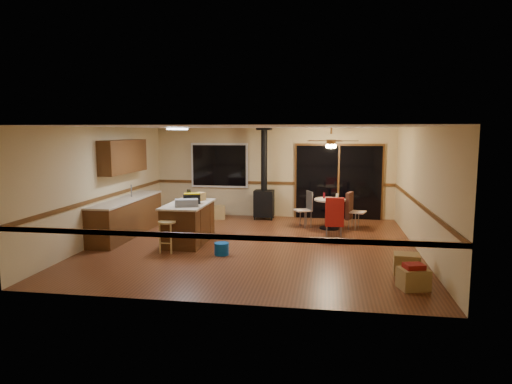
% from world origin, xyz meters
% --- Properties ---
extents(floor, '(7.00, 7.00, 0.00)m').
position_xyz_m(floor, '(0.00, 0.00, 0.00)').
color(floor, '#5E301A').
rests_on(floor, ground).
extents(ceiling, '(7.00, 7.00, 0.00)m').
position_xyz_m(ceiling, '(0.00, 0.00, 2.60)').
color(ceiling, silver).
rests_on(ceiling, ground).
extents(wall_back, '(7.00, 0.00, 7.00)m').
position_xyz_m(wall_back, '(0.00, 3.50, 1.30)').
color(wall_back, tan).
rests_on(wall_back, ground).
extents(wall_front, '(7.00, 0.00, 7.00)m').
position_xyz_m(wall_front, '(0.00, -3.50, 1.30)').
color(wall_front, tan).
rests_on(wall_front, ground).
extents(wall_left, '(0.00, 7.00, 7.00)m').
position_xyz_m(wall_left, '(-3.50, 0.00, 1.30)').
color(wall_left, tan).
rests_on(wall_left, ground).
extents(wall_right, '(0.00, 7.00, 7.00)m').
position_xyz_m(wall_right, '(3.50, 0.00, 1.30)').
color(wall_right, tan).
rests_on(wall_right, ground).
extents(chair_rail, '(7.00, 7.00, 0.08)m').
position_xyz_m(chair_rail, '(0.00, 0.00, 1.00)').
color(chair_rail, '#553215').
rests_on(chair_rail, ground).
extents(window, '(1.72, 0.10, 1.32)m').
position_xyz_m(window, '(-1.60, 3.45, 1.50)').
color(window, black).
rests_on(window, ground).
extents(sliding_door, '(2.52, 0.10, 2.10)m').
position_xyz_m(sliding_door, '(1.90, 3.45, 1.05)').
color(sliding_door, black).
rests_on(sliding_door, ground).
extents(lower_cabinets, '(0.60, 3.00, 0.86)m').
position_xyz_m(lower_cabinets, '(-3.20, 0.50, 0.43)').
color(lower_cabinets, '#502D14').
rests_on(lower_cabinets, ground).
extents(countertop, '(0.64, 3.04, 0.04)m').
position_xyz_m(countertop, '(-3.20, 0.50, 0.88)').
color(countertop, '#C3B298').
rests_on(countertop, lower_cabinets).
extents(upper_cabinets, '(0.35, 2.00, 0.80)m').
position_xyz_m(upper_cabinets, '(-3.33, 0.70, 1.90)').
color(upper_cabinets, '#502D14').
rests_on(upper_cabinets, ground).
extents(kitchen_island, '(0.88, 1.68, 0.90)m').
position_xyz_m(kitchen_island, '(-1.50, 0.00, 0.45)').
color(kitchen_island, '#452611').
rests_on(kitchen_island, ground).
extents(wood_stove, '(0.55, 0.50, 2.52)m').
position_xyz_m(wood_stove, '(-0.20, 3.05, 0.73)').
color(wood_stove, black).
rests_on(wood_stove, ground).
extents(ceiling_fan, '(0.24, 0.24, 0.55)m').
position_xyz_m(ceiling_fan, '(1.66, 1.99, 2.21)').
color(ceiling_fan, brown).
rests_on(ceiling_fan, ceiling).
extents(fluorescent_strip, '(0.10, 1.20, 0.04)m').
position_xyz_m(fluorescent_strip, '(-1.80, 0.30, 2.56)').
color(fluorescent_strip, white).
rests_on(fluorescent_strip, ceiling).
extents(toolbox_grey, '(0.55, 0.41, 0.15)m').
position_xyz_m(toolbox_grey, '(-1.41, -0.39, 0.98)').
color(toolbox_grey, slate).
rests_on(toolbox_grey, kitchen_island).
extents(toolbox_black, '(0.42, 0.29, 0.21)m').
position_xyz_m(toolbox_black, '(-1.40, -0.01, 1.00)').
color(toolbox_black, black).
rests_on(toolbox_black, kitchen_island).
extents(toolbox_yellow_lid, '(0.38, 0.27, 0.03)m').
position_xyz_m(toolbox_yellow_lid, '(-1.40, -0.01, 1.12)').
color(toolbox_yellow_lid, gold).
rests_on(toolbox_yellow_lid, toolbox_black).
extents(box_on_island, '(0.29, 0.33, 0.18)m').
position_xyz_m(box_on_island, '(-1.38, 0.49, 0.99)').
color(box_on_island, '#9F7F46').
rests_on(box_on_island, kitchen_island).
extents(bottle_dark, '(0.11, 0.11, 0.31)m').
position_xyz_m(bottle_dark, '(-1.51, 0.09, 1.06)').
color(bottle_dark, black).
rests_on(bottle_dark, kitchen_island).
extents(bottle_pink, '(0.09, 0.09, 0.21)m').
position_xyz_m(bottle_pink, '(-1.48, 0.02, 1.01)').
color(bottle_pink, '#D84C8C').
rests_on(bottle_pink, kitchen_island).
extents(bottle_white, '(0.07, 0.07, 0.17)m').
position_xyz_m(bottle_white, '(-1.49, 0.49, 0.99)').
color(bottle_white, white).
rests_on(bottle_white, kitchen_island).
extents(bar_stool, '(0.41, 0.41, 0.66)m').
position_xyz_m(bar_stool, '(-1.68, -0.88, 0.33)').
color(bar_stool, '#D9BB73').
rests_on(bar_stool, floor).
extents(blue_bucket, '(0.38, 0.38, 0.25)m').
position_xyz_m(blue_bucket, '(-0.52, -0.90, 0.12)').
color(blue_bucket, '#0C52A9').
rests_on(blue_bucket, floor).
extents(dining_table, '(0.80, 0.80, 0.78)m').
position_xyz_m(dining_table, '(1.66, 1.99, 0.53)').
color(dining_table, black).
rests_on(dining_table, ground).
extents(glass_red, '(0.07, 0.07, 0.15)m').
position_xyz_m(glass_red, '(1.51, 2.09, 0.86)').
color(glass_red, '#590C14').
rests_on(glass_red, dining_table).
extents(glass_cream, '(0.07, 0.07, 0.15)m').
position_xyz_m(glass_cream, '(1.84, 1.94, 0.86)').
color(glass_cream, beige).
rests_on(glass_cream, dining_table).
extents(chair_left, '(0.53, 0.53, 0.51)m').
position_xyz_m(chair_left, '(1.05, 2.13, 0.59)').
color(chair_left, tan).
rests_on(chair_left, ground).
extents(chair_near, '(0.45, 0.48, 0.70)m').
position_xyz_m(chair_near, '(1.77, 1.10, 0.60)').
color(chair_near, tan).
rests_on(chair_near, ground).
extents(chair_right, '(0.56, 0.54, 0.70)m').
position_xyz_m(chair_right, '(2.18, 2.09, 0.60)').
color(chair_right, tan).
rests_on(chair_right, ground).
extents(box_under_window, '(0.53, 0.46, 0.37)m').
position_xyz_m(box_under_window, '(-1.54, 2.86, 0.19)').
color(box_under_window, '#9F7F46').
rests_on(box_under_window, floor).
extents(box_corner_a, '(0.53, 0.48, 0.33)m').
position_xyz_m(box_corner_a, '(2.98, -2.40, 0.17)').
color(box_corner_a, '#9F7F46').
rests_on(box_corner_a, floor).
extents(box_corner_b, '(0.48, 0.42, 0.36)m').
position_xyz_m(box_corner_b, '(3.00, -1.60, 0.18)').
color(box_corner_b, '#9F7F46').
rests_on(box_corner_b, floor).
extents(box_small_red, '(0.36, 0.32, 0.08)m').
position_xyz_m(box_small_red, '(2.98, -2.40, 0.37)').
color(box_small_red, maroon).
rests_on(box_small_red, box_corner_a).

